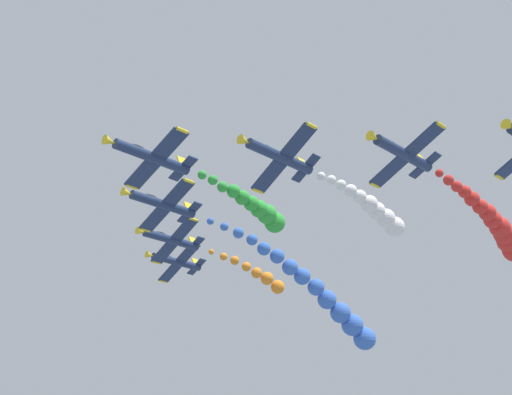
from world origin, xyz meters
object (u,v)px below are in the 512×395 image
at_px(airplane_right_inner, 162,204).
at_px(airplane_right_outer, 171,240).
at_px(airplane_high_slot, 176,262).
at_px(airplane_lead, 151,157).
at_px(airplane_left_inner, 279,156).
at_px(airplane_left_outer, 403,153).

height_order(airplane_right_inner, airplane_right_outer, airplane_right_outer).
height_order(airplane_right_inner, airplane_high_slot, airplane_high_slot).
xyz_separation_m(airplane_lead, airplane_left_inner, (-8.87, -9.79, 0.23)).
bearing_deg(airplane_right_outer, airplane_high_slot, -40.66).
xyz_separation_m(airplane_left_outer, airplane_high_slot, (46.15, -6.31, -0.06)).
height_order(airplane_left_outer, airplane_high_slot, airplane_high_slot).
relative_size(airplane_right_outer, airplane_high_slot, 1.00).
height_order(airplane_lead, airplane_left_outer, airplane_left_outer).
bearing_deg(airplane_left_outer, airplane_right_outer, 2.41).
distance_m(airplane_left_outer, airplane_right_outer, 37.03).
relative_size(airplane_right_inner, airplane_left_outer, 1.00).
height_order(airplane_left_inner, airplane_right_inner, airplane_left_inner).
xyz_separation_m(airplane_left_inner, airplane_right_outer, (27.45, -6.67, -0.76)).
bearing_deg(airplane_lead, airplane_right_inner, -41.98).
bearing_deg(airplane_left_inner, airplane_high_slot, -21.65).
distance_m(airplane_left_inner, airplane_high_slot, 39.39).
relative_size(airplane_left_outer, airplane_high_slot, 1.00).
distance_m(airplane_right_inner, airplane_high_slot, 25.38).
relative_size(airplane_right_inner, airplane_high_slot, 1.00).
bearing_deg(airplane_left_inner, airplane_right_outer, -13.65).
xyz_separation_m(airplane_lead, airplane_right_outer, (18.58, -16.45, -0.53)).
bearing_deg(airplane_right_outer, airplane_lead, 138.47).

